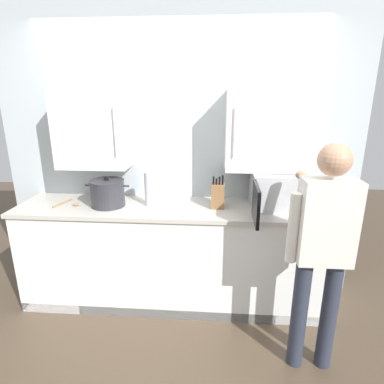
{
  "coord_description": "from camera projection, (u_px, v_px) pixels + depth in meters",
  "views": [
    {
      "loc": [
        0.34,
        -1.65,
        1.87
      ],
      "look_at": [
        0.15,
        0.86,
        1.1
      ],
      "focal_mm": 29.32,
      "sensor_mm": 36.0,
      "label": 1
    }
  ],
  "objects": [
    {
      "name": "ground_plane",
      "position": [
        161.0,
        381.0,
        2.15
      ],
      "size": [
        9.77,
        9.77,
        0.0
      ],
      "primitive_type": "plane",
      "color": "#4C3D2D"
    },
    {
      "name": "back_wall_tiled",
      "position": [
        179.0,
        142.0,
        2.87
      ],
      "size": [
        3.32,
        0.44,
        2.87
      ],
      "color": "#B2BCC1",
      "rests_on": "ground_plane"
    },
    {
      "name": "counter_unit",
      "position": [
        176.0,
        255.0,
        2.87
      ],
      "size": [
        2.79,
        0.62,
        0.95
      ],
      "color": "white",
      "rests_on": "ground_plane"
    },
    {
      "name": "microwave_oven",
      "position": [
        278.0,
        191.0,
        2.66
      ],
      "size": [
        0.53,
        0.73,
        0.31
      ],
      "color": "#B7BABF",
      "rests_on": "counter_unit"
    },
    {
      "name": "knife_block",
      "position": [
        218.0,
        195.0,
        2.69
      ],
      "size": [
        0.11,
        0.15,
        0.29
      ],
      "color": "brown",
      "rests_on": "counter_unit"
    },
    {
      "name": "thermos_flask",
      "position": [
        149.0,
        189.0,
        2.72
      ],
      "size": [
        0.09,
        0.09,
        0.3
      ],
      "color": "#B7BABF",
      "rests_on": "counter_unit"
    },
    {
      "name": "stock_pot",
      "position": [
        108.0,
        193.0,
        2.72
      ],
      "size": [
        0.39,
        0.3,
        0.26
      ],
      "color": "#2D2D33",
      "rests_on": "counter_unit"
    },
    {
      "name": "wooden_spoon",
      "position": [
        69.0,
        204.0,
        2.77
      ],
      "size": [
        0.22,
        0.23,
        0.02
      ],
      "color": "#A37547",
      "rests_on": "counter_unit"
    },
    {
      "name": "person_figure",
      "position": [
        322.0,
        243.0,
        2.02
      ],
      "size": [
        0.44,
        0.53,
        1.61
      ],
      "color": "#282D3D",
      "rests_on": "ground_plane"
    }
  ]
}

